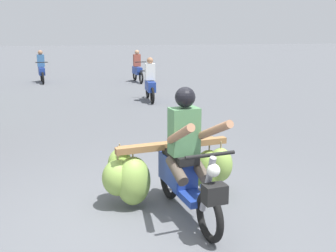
# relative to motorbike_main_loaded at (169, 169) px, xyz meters

# --- Properties ---
(ground_plane) EXTENTS (120.00, 120.00, 0.00)m
(ground_plane) POSITION_rel_motorbike_main_loaded_xyz_m (-0.29, -0.40, -0.51)
(ground_plane) COLOR #56595E
(motorbike_main_loaded) EXTENTS (1.80, 1.75, 1.58)m
(motorbike_main_loaded) POSITION_rel_motorbike_main_loaded_xyz_m (0.00, 0.00, 0.00)
(motorbike_main_loaded) COLOR black
(motorbike_main_loaded) RESTS_ON ground
(motorbike_distant_ahead_left) EXTENTS (0.50, 1.62, 1.40)m
(motorbike_distant_ahead_left) POSITION_rel_motorbike_main_loaded_xyz_m (1.55, 12.71, 0.06)
(motorbike_distant_ahead_left) COLOR black
(motorbike_distant_ahead_left) RESTS_ON ground
(motorbike_distant_ahead_right) EXTENTS (0.50, 1.62, 1.40)m
(motorbike_distant_ahead_right) POSITION_rel_motorbike_main_loaded_xyz_m (1.20, 7.74, 0.06)
(motorbike_distant_ahead_right) COLOR black
(motorbike_distant_ahead_right) RESTS_ON ground
(motorbike_distant_far_ahead) EXTENTS (0.51, 1.62, 1.40)m
(motorbike_distant_far_ahead) POSITION_rel_motorbike_main_loaded_xyz_m (-2.55, 13.45, 0.06)
(motorbike_distant_far_ahead) COLOR black
(motorbike_distant_far_ahead) RESTS_ON ground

